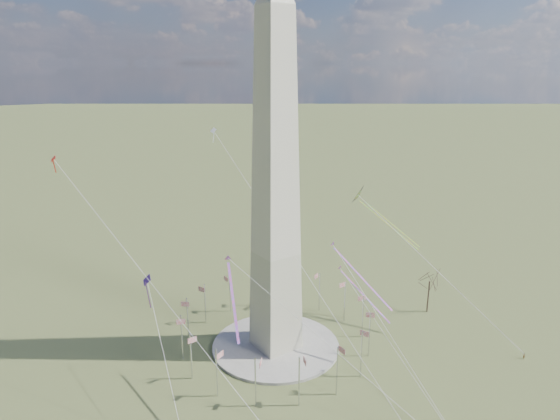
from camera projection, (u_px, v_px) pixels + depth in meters
ground at (276, 347)px, 142.06m from camera, size 2000.00×2000.00×0.00m
plaza at (276, 346)px, 141.95m from camera, size 36.00×36.00×0.80m
washington_monument at (275, 183)px, 128.52m from camera, size 15.56×15.56×100.00m
flagpole_ring at (276, 324)px, 140.01m from camera, size 54.40×54.40×13.00m
tree_near at (430, 279)px, 159.07m from camera, size 9.18×9.18×16.07m
person_east at (524, 356)px, 136.06m from camera, size 0.76×0.70×1.73m
kite_delta_black at (361, 198)px, 154.18m from camera, size 15.61×21.42×18.17m
kite_diamond_purple at (147, 284)px, 126.18m from camera, size 2.15×3.27×9.89m
kite_streamer_left at (353, 267)px, 135.09m from camera, size 5.13×20.43×14.14m
kite_streamer_mid at (232, 288)px, 115.59m from camera, size 8.73×18.14×13.23m
kite_streamer_right at (357, 288)px, 154.54m from camera, size 5.20×19.32×13.39m
kite_small_red at (54, 161)px, 128.37m from camera, size 1.33×2.09×4.62m
kite_small_white at (213, 132)px, 160.60m from camera, size 1.37×1.93×4.85m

